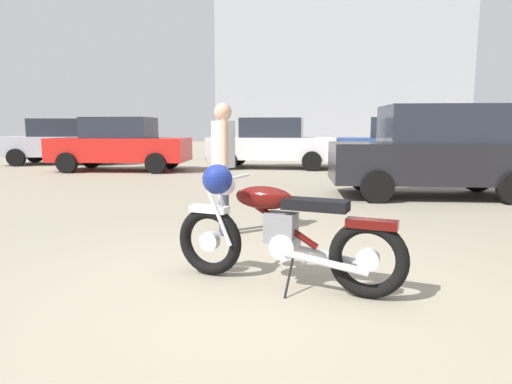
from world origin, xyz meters
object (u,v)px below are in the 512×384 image
bystander (223,155)px  red_hatchback_near (63,142)px  pale_sedan_back (121,144)px  blue_hatchback_right (272,143)px  vintage_motorcycle (276,230)px  silver_sedan_mid (437,150)px  white_estate_far (403,144)px

bystander → red_hatchback_near: (-7.65, 10.45, -0.18)m
pale_sedan_back → blue_hatchback_right: same height
red_hatchback_near → blue_hatchback_right: same height
vintage_motorcycle → silver_sedan_mid: bearing=-100.3°
white_estate_far → bystander: bearing=-105.0°
vintage_motorcycle → red_hatchback_near: (-8.39, 12.29, 0.34)m
pale_sedan_back → silver_sedan_mid: bearing=148.9°
red_hatchback_near → bystander: bearing=115.7°
vintage_motorcycle → white_estate_far: size_ratio=0.45×
pale_sedan_back → red_hatchback_near: size_ratio=0.95×
pale_sedan_back → blue_hatchback_right: bearing=-165.2°
pale_sedan_back → silver_sedan_mid: silver_sedan_mid is taller
white_estate_far → red_hatchback_near: bearing=-175.7°
vintage_motorcycle → pale_sedan_back: pale_sedan_back is taller
pale_sedan_back → silver_sedan_mid: 9.47m
vintage_motorcycle → silver_sedan_mid: size_ratio=0.51×
blue_hatchback_right → white_estate_far: bearing=178.9°
silver_sedan_mid → blue_hatchback_right: size_ratio=0.91×
bystander → silver_sedan_mid: 5.01m
white_estate_far → blue_hatchback_right: 4.21m
vintage_motorcycle → red_hatchback_near: bearing=-36.7°
vintage_motorcycle → white_estate_far: (3.63, 10.95, 0.34)m
bystander → pale_sedan_back: bearing=-74.0°
vintage_motorcycle → blue_hatchback_right: (-0.56, 11.32, 0.34)m
bystander → red_hatchback_near: 12.95m
red_hatchback_near → silver_sedan_mid: bearing=137.6°
bystander → white_estate_far: (4.37, 9.10, -0.18)m
bystander → pale_sedan_back: pale_sedan_back is taller
silver_sedan_mid → white_estate_far: (0.70, 5.70, -0.08)m
bystander → blue_hatchback_right: bearing=-104.3°
white_estate_far → blue_hatchback_right: (-4.20, 0.37, 0.00)m
red_hatchback_near → blue_hatchback_right: bearing=162.4°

